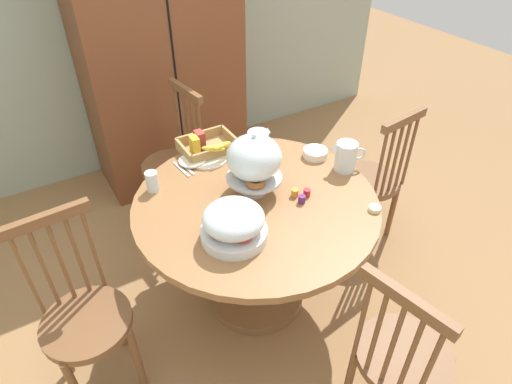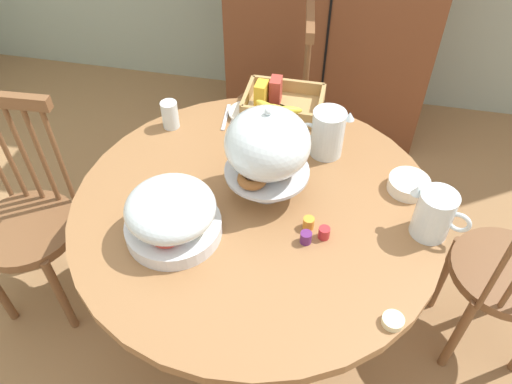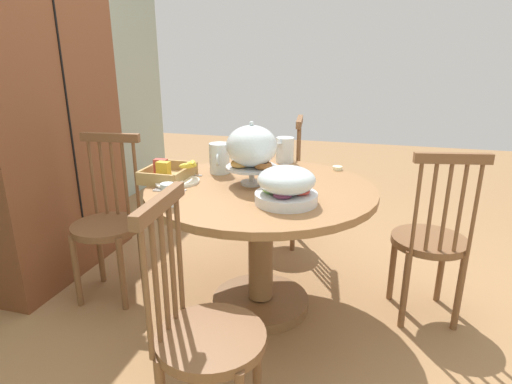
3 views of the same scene
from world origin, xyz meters
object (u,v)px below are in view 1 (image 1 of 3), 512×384
Objects in this scene: windsor_chair_by_cabinet at (371,182)px; cereal_basket at (207,146)px; china_plate_large at (208,159)px; china_plate_small at (192,160)px; windsor_chair_near_window at (400,359)px; pastry_stand_with_dome at (254,160)px; wooden_armoire at (160,54)px; orange_juice_pitcher at (258,148)px; windsor_chair_far_side at (85,319)px; drinking_glass at (152,182)px; fruit_platter_covered at (234,223)px; butter_dish at (375,209)px; milk_pitcher at (346,158)px; dining_table at (256,230)px; windsor_chair_facing_door at (175,165)px; cereal_bowl at (315,153)px.

windsor_chair_by_cabinet is 3.09× the size of cereal_basket.
china_plate_large is 0.09m from china_plate_small.
pastry_stand_with_dome is (-0.13, 0.96, 0.49)m from windsor_chair_near_window.
windsor_chair_by_cabinet is at bearing -60.67° from wooden_armoire.
pastry_stand_with_dome reaches higher than orange_juice_pitcher.
windsor_chair_far_side is 6.50× the size of china_plate_small.
windsor_chair_near_window reaches higher than drinking_glass.
fruit_platter_covered is 0.70m from butter_dish.
china_plate_small is (-0.69, 0.48, -0.06)m from milk_pitcher.
china_plate_large is 1.47× the size of china_plate_small.
wooden_armoire reaches higher than milk_pitcher.
butter_dish is (0.35, -1.89, -0.23)m from wooden_armoire.
china_plate_large is (-0.24, 0.15, -0.08)m from orange_juice_pitcher.
wooden_armoire is 10.13× the size of milk_pitcher.
dining_table is 0.58m from cereal_basket.
windsor_chair_facing_door is 3.25× the size of fruit_platter_covered.
cereal_basket is (-0.02, 0.53, 0.25)m from dining_table.
windsor_chair_facing_door is at bearing 113.11° from butter_dish.
windsor_chair_near_window is 1.04m from milk_pitcher.
windsor_chair_by_cabinet is at bearing 4.03° from windsor_chair_far_side.
orange_juice_pitcher is 1.04× the size of milk_pitcher.
windsor_chair_by_cabinet is 1.01m from pastry_stand_with_dome.
windsor_chair_near_window is 1.48m from cereal_basket.
windsor_chair_facing_door is at bearing 97.78° from windsor_chair_near_window.
cereal_bowl is (-0.42, 0.08, 0.31)m from windsor_chair_by_cabinet.
milk_pitcher is 0.77m from china_plate_large.
drinking_glass is 1.83× the size of butter_dish.
windsor_chair_facing_door is 1.16m from fruit_platter_covered.
wooden_armoire is 9.76× the size of orange_juice_pitcher.
windsor_chair_by_cabinet is 1.07m from cereal_basket.
pastry_stand_with_dome is 1.09× the size of cereal_basket.
butter_dish is at bearing -135.06° from windsor_chair_by_cabinet.
windsor_chair_far_side is 1.44m from butter_dish.
fruit_platter_covered is 1.55× the size of milk_pitcher.
windsor_chair_near_window is 16.25× the size of butter_dish.
fruit_platter_covered is at bearing 165.04° from butter_dish.
fruit_platter_covered reaches higher than milk_pitcher.
fruit_platter_covered is at bearing -166.24° from windsor_chair_by_cabinet.
china_plate_small is 0.31m from drinking_glass.
milk_pitcher is 0.79m from cereal_basket.
windsor_chair_by_cabinet is 1.06m from china_plate_large.
fruit_platter_covered is 5.00× the size of butter_dish.
drinking_glass is at bearing 109.86° from fruit_platter_covered.
cereal_basket is at bearing 145.05° from cereal_bowl.
windsor_chair_far_side is at bearing -150.71° from china_plate_large.
windsor_chair_by_cabinet is 3.25× the size of fruit_platter_covered.
orange_juice_pitcher is (1.11, 0.34, 0.37)m from windsor_chair_far_side.
butter_dish is (0.50, -0.82, 0.01)m from china_plate_large.
pastry_stand_with_dome is at bearing -93.24° from wooden_armoire.
windsor_chair_far_side reaches higher than cereal_bowl.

